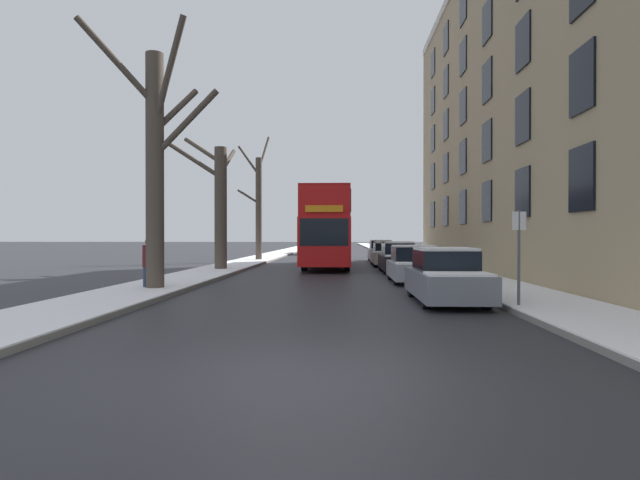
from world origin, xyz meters
TOP-DOWN VIEW (x-y plane):
  - ground_plane at (0.00, 0.00)m, footprint 320.00×320.00m
  - sidewalk_left at (-5.79, 53.00)m, footprint 2.64×130.00m
  - sidewalk_right at (5.79, 53.00)m, footprint 2.64×130.00m
  - terrace_facade_right at (11.61, 16.38)m, footprint 9.10×35.21m
  - bare_tree_left_0 at (-5.42, 9.39)m, footprint 4.10×2.77m
  - bare_tree_left_1 at (-5.75, 18.98)m, footprint 2.91×3.09m
  - bare_tree_left_2 at (-5.44, 29.30)m, footprint 2.04×2.37m
  - double_decker_bus at (-0.29, 23.06)m, footprint 2.60×11.66m
  - parked_car_0 at (3.38, 7.37)m, footprint 1.72×4.13m
  - parked_car_1 at (3.38, 13.36)m, footprint 1.82×3.92m
  - parked_car_2 at (3.38, 18.87)m, footprint 1.69×4.32m
  - parked_car_3 at (3.38, 24.37)m, footprint 1.89×4.20m
  - parked_car_4 at (3.38, 29.78)m, footprint 1.71×4.14m
  - oncoming_van at (-1.62, 44.25)m, footprint 1.94×5.35m
  - pedestrian_left_sidewalk at (-5.76, 9.62)m, footprint 0.38×0.38m
  - street_sign_post at (4.78, 5.73)m, footprint 0.32×0.07m

SIDE VIEW (x-z plane):
  - ground_plane at x=0.00m, z-range 0.00..0.00m
  - sidewalk_left at x=-5.79m, z-range 0.00..0.16m
  - sidewalk_right at x=5.79m, z-range 0.00..0.16m
  - parked_car_1 at x=3.38m, z-range -0.06..1.40m
  - parked_car_0 at x=3.38m, z-range -0.06..1.43m
  - parked_car_3 at x=3.38m, z-range -0.06..1.43m
  - parked_car_2 at x=3.38m, z-range -0.07..1.48m
  - parked_car_4 at x=3.38m, z-range -0.07..1.49m
  - pedestrian_left_sidewalk at x=-5.76m, z-range 0.09..1.83m
  - oncoming_van at x=-1.62m, z-range 0.10..2.33m
  - street_sign_post at x=4.78m, z-range 0.18..2.61m
  - double_decker_bus at x=-0.29m, z-range 0.28..4.64m
  - bare_tree_left_1 at x=-5.75m, z-range 0.04..7.11m
  - bare_tree_left_2 at x=-5.44m, z-range -0.56..8.71m
  - bare_tree_left_0 at x=-5.42m, z-range 0.01..8.50m
  - terrace_facade_right at x=11.61m, z-range 0.00..16.89m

